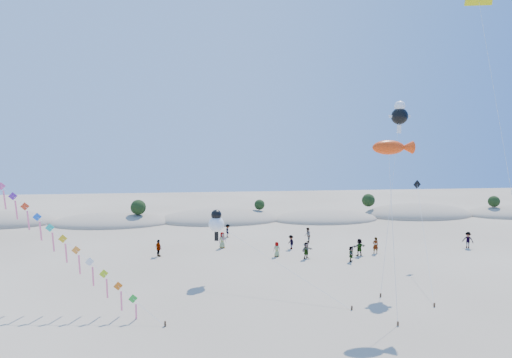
# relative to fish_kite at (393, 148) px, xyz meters

# --- Properties ---
(dune_ridge) EXTENTS (145.30, 11.49, 5.57)m
(dune_ridge) POSITION_rel_fish_kite_xyz_m (-10.57, 34.66, -11.66)
(dune_ridge) COLOR gray
(dune_ridge) RESTS_ON ground
(fish_kite) EXTENTS (3.05, 4.39, 12.33)m
(fish_kite) POSITION_rel_fish_kite_xyz_m (0.00, 0.00, 0.00)
(fish_kite) COLOR #3F2D1E
(fish_kite) RESTS_ON ground
(cartoon_kite_low) EXTENTS (10.38, 8.91, 6.22)m
(cartoon_kite_low) POSITION_rel_fish_kite_xyz_m (-12.76, 7.27, -6.70)
(cartoon_kite_low) COLOR #3F2D1E
(cartoon_kite_low) RESTS_ON ground
(cartoon_kite_high) EXTENTS (5.18, 7.38, 15.89)m
(cartoon_kite_high) POSITION_rel_fish_kite_xyz_m (4.08, 7.89, 2.86)
(cartoon_kite_high) COLOR #3F2D1E
(cartoon_kite_high) RESTS_ON ground
(parafoil_kite) EXTENTS (3.54, 11.63, 23.91)m
(parafoil_kite) POSITION_rel_fish_kite_xyz_m (8.37, 3.21, 11.12)
(parafoil_kite) COLOR #3F2D1E
(parafoil_kite) RESTS_ON ground
(dark_kite) EXTENTS (4.90, 12.03, 8.30)m
(dark_kite) POSITION_rel_fish_kite_xyz_m (6.23, 7.35, -6.24)
(dark_kite) COLOR #3F2D1E
(dark_kite) RESTS_ON ground
(beachgoers) EXTENTS (35.86, 13.37, 1.83)m
(beachgoers) POSITION_rel_fish_kite_xyz_m (-1.97, 15.49, -10.91)
(beachgoers) COLOR slate
(beachgoers) RESTS_ON ground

